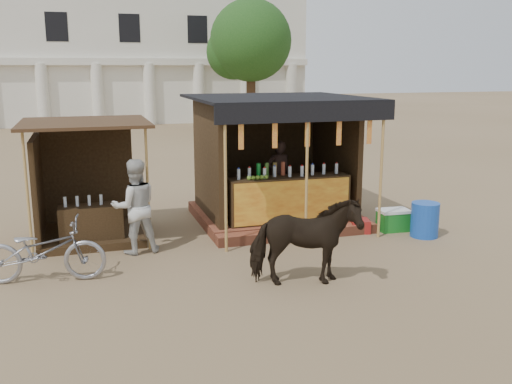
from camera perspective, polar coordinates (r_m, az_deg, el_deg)
The scene contains 11 objects.
ground at distance 9.57m, azimuth 2.85°, elevation -8.43°, with size 120.00×120.00×0.00m, color #846B4C.
main_stall at distance 12.67m, azimuth 2.01°, elevation 1.58°, with size 3.60×3.61×2.78m.
secondary_stall at distance 11.91m, azimuth -17.14°, elevation -0.52°, with size 2.40×2.40×2.38m.
cow at distance 9.00m, azimuth 4.89°, elevation -4.98°, with size 0.77×1.70×1.44m, color black.
motorbike at distance 9.79m, azimuth -20.56°, elevation -5.53°, with size 0.69×1.98×1.04m, color gray.
bystander at distance 10.73m, azimuth -12.02°, elevation -1.43°, with size 0.86×0.67×1.77m, color beige.
blue_barrel at distance 12.13m, azimuth 16.52°, elevation -2.67°, with size 0.56×0.56×0.71m, color #1747AD.
red_crate at distance 12.20m, azimuth 10.33°, elevation -3.33°, with size 0.38×0.44×0.27m, color maroon.
cooler at distance 12.43m, azimuth 13.57°, elevation -2.72°, with size 0.67×0.48×0.46m.
background_building at distance 38.36m, azimuth -15.93°, elevation 12.81°, with size 26.00×7.45×8.18m.
tree at distance 31.83m, azimuth -0.93°, elevation 14.62°, with size 4.50×4.40×7.00m.
Camera 1 is at (-3.08, -8.40, 3.40)m, focal length 40.00 mm.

